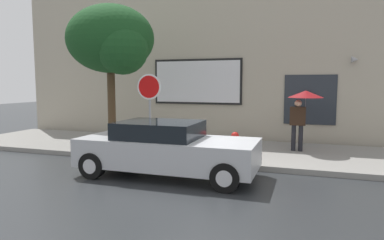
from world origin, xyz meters
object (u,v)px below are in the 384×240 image
Objects in this scene: stop_sign at (149,98)px; street_tree at (112,41)px; fire_hydrant at (235,144)px; parked_car at (166,149)px; pedestrian_with_umbrella at (303,102)px.

street_tree is at bearing 161.40° from stop_sign.
street_tree reaches higher than fire_hydrant.
street_tree reaches higher than stop_sign.
street_tree reaches higher than parked_car.
parked_car is 2.28m from stop_sign.
pedestrian_with_umbrella is at bearing 14.28° from street_tree.
street_tree is (-5.86, -1.49, 1.92)m from pedestrian_with_umbrella.
stop_sign is at bearing -155.21° from pedestrian_with_umbrella.
parked_car is 2.28× the size of pedestrian_with_umbrella.
fire_hydrant is at bearing 58.82° from parked_car.
fire_hydrant is 0.16× the size of street_tree.
parked_car is 0.94× the size of street_tree.
stop_sign is at bearing -166.93° from fire_hydrant.
parked_car is at bearing -52.46° from stop_sign.
pedestrian_with_umbrella is (1.86, 1.43, 1.21)m from fire_hydrant.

